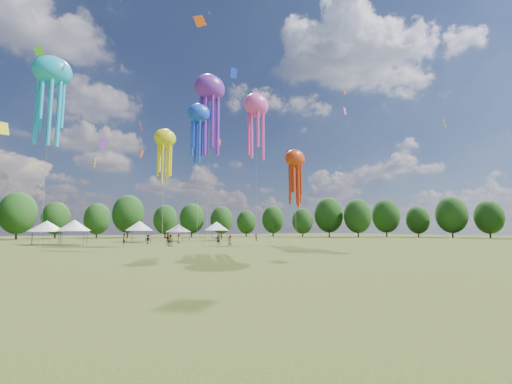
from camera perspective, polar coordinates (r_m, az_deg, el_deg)
ground at (r=24.30m, az=28.80°, el=-11.42°), size 300.00×300.00×0.00m
spectator_near at (r=50.40m, az=-14.39°, el=-8.02°), size 0.96×0.83×1.72m
spectators_far at (r=59.86m, az=-10.36°, el=-7.86°), size 29.67×14.98×1.78m
festival_tents at (r=68.49m, az=-19.31°, el=-5.54°), size 37.50×11.83×4.20m
show_kites at (r=59.74m, az=-7.69°, el=12.80°), size 43.70×23.90×32.07m
small_kites at (r=62.46m, az=-12.64°, el=19.06°), size 72.35×59.29×45.05m
treeline at (r=75.82m, az=-20.84°, el=-2.89°), size 201.57×95.24×13.43m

